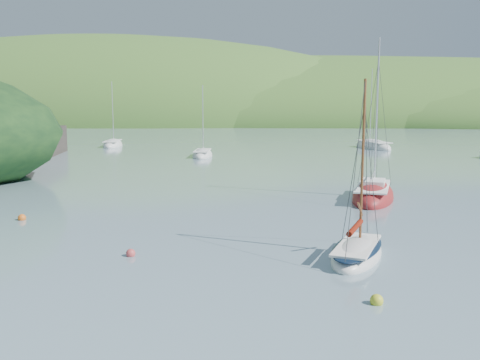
# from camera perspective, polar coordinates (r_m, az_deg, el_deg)

# --- Properties ---
(ground) EXTENTS (700.00, 700.00, 0.00)m
(ground) POSITION_cam_1_polar(r_m,az_deg,el_deg) (20.98, -1.83, -10.51)
(ground) COLOR slate
(ground) RESTS_ON ground
(shoreline_hills) EXTENTS (690.00, 135.00, 56.00)m
(shoreline_hills) POSITION_cam_1_polar(r_m,az_deg,el_deg) (192.64, 0.56, 6.40)
(shoreline_hills) COLOR #2A6326
(shoreline_hills) RESTS_ON ground
(daysailer_white) EXTENTS (3.62, 5.77, 8.33)m
(daysailer_white) POSITION_cam_1_polar(r_m,az_deg,el_deg) (24.21, 12.37, -7.61)
(daysailer_white) COLOR silver
(daysailer_white) RESTS_ON ground
(sloop_red) EXTENTS (4.64, 8.61, 12.11)m
(sloop_red) POSITION_cam_1_polar(r_m,az_deg,el_deg) (38.47, 13.99, -1.68)
(sloop_red) COLOR maroon
(sloop_red) RESTS_ON ground
(distant_sloop_a) EXTENTS (2.57, 6.75, 9.53)m
(distant_sloop_a) POSITION_cam_1_polar(r_m,az_deg,el_deg) (66.23, -4.02, 2.65)
(distant_sloop_a) COLOR silver
(distant_sloop_a) RESTS_ON ground
(distant_sloop_b) EXTENTS (5.64, 9.24, 12.44)m
(distant_sloop_b) POSITION_cam_1_polar(r_m,az_deg,el_deg) (80.06, 14.01, 3.45)
(distant_sloop_b) COLOR silver
(distant_sloop_b) RESTS_ON ground
(distant_sloop_c) EXTENTS (3.52, 7.67, 10.57)m
(distant_sloop_c) POSITION_cam_1_polar(r_m,az_deg,el_deg) (83.21, -13.41, 3.63)
(distant_sloop_c) COLOR silver
(distant_sloop_c) RESTS_ON ground
(mooring_buoys) EXTENTS (18.55, 12.10, 0.45)m
(mooring_buoys) POSITION_cam_1_polar(r_m,az_deg,el_deg) (24.82, -9.98, -7.33)
(mooring_buoys) COLOR gold
(mooring_buoys) RESTS_ON ground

